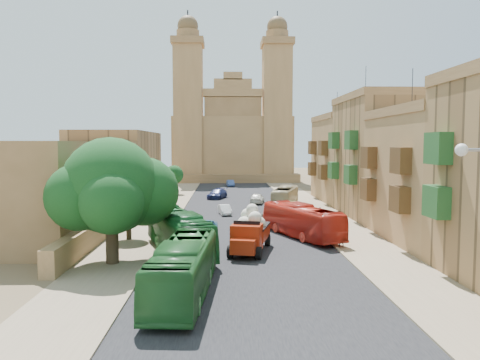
{
  "coord_description": "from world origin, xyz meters",
  "views": [
    {
      "loc": [
        -1.77,
        -27.87,
        8.22
      ],
      "look_at": [
        0.0,
        26.0,
        4.0
      ],
      "focal_mm": 35.0,
      "sensor_mm": 36.0,
      "label": 1
    }
  ],
  "objects": [
    {
      "name": "townhouse_d",
      "position": [
        15.95,
        39.0,
        6.16
      ],
      "size": [
        9.0,
        14.0,
        15.9
      ],
      "color": "olive",
      "rests_on": "ground"
    },
    {
      "name": "car_blue_a",
      "position": [
        -3.52,
        14.19,
        0.63
      ],
      "size": [
        2.43,
        3.98,
        1.27
      ],
      "primitive_type": "imported",
      "rotation": [
        0.0,
        0.0,
        -0.27
      ],
      "color": "teal",
      "rests_on": "ground"
    },
    {
      "name": "car_white_a",
      "position": [
        -1.77,
        25.77,
        0.57
      ],
      "size": [
        1.76,
        3.59,
        1.13
      ],
      "primitive_type": "imported",
      "rotation": [
        0.0,
        0.0,
        0.17
      ],
      "color": "silver",
      "rests_on": "ground"
    },
    {
      "name": "sidewalk_west",
      "position": [
        -9.5,
        30.0,
        0.01
      ],
      "size": [
        5.0,
        140.0,
        0.01
      ],
      "primitive_type": "cube",
      "color": "#837056",
      "rests_on": "ground"
    },
    {
      "name": "townhouse_c",
      "position": [
        15.95,
        25.0,
        6.91
      ],
      "size": [
        9.0,
        14.0,
        17.4
      ],
      "color": "olive",
      "rests_on": "ground"
    },
    {
      "name": "bus_green_south",
      "position": [
        -4.0,
        -3.11,
        1.5
      ],
      "size": [
        3.32,
        10.96,
        3.01
      ],
      "primitive_type": "imported",
      "rotation": [
        0.0,
        0.0,
        -0.07
      ],
      "color": "#236129",
      "rests_on": "ground"
    },
    {
      "name": "bus_cream_east",
      "position": [
        6.15,
        32.7,
        1.3
      ],
      "size": [
        4.72,
        9.58,
        2.6
      ],
      "primitive_type": "imported",
      "rotation": [
        0.0,
        0.0,
        2.86
      ],
      "color": "tan",
      "rests_on": "ground"
    },
    {
      "name": "car_dkblue",
      "position": [
        -2.88,
        41.61,
        0.71
      ],
      "size": [
        3.42,
        5.25,
        1.41
      ],
      "primitive_type": "imported",
      "rotation": [
        0.0,
        0.0,
        -0.32
      ],
      "color": "navy",
      "rests_on": "ground"
    },
    {
      "name": "car_blue_b",
      "position": [
        -0.66,
        61.62,
        0.6
      ],
      "size": [
        1.62,
        3.76,
        1.21
      ],
      "primitive_type": "imported",
      "rotation": [
        0.0,
        0.0,
        0.1
      ],
      "color": "#3E589B",
      "rests_on": "ground"
    },
    {
      "name": "street_tree_c",
      "position": [
        -10.0,
        36.0,
        3.25
      ],
      "size": [
        3.16,
        3.16,
        4.86
      ],
      "color": "#35281A",
      "rests_on": "ground"
    },
    {
      "name": "street_tree_b",
      "position": [
        -10.0,
        24.0,
        3.39
      ],
      "size": [
        3.29,
        3.29,
        5.06
      ],
      "color": "#35281A",
      "rests_on": "ground"
    },
    {
      "name": "street_tree_a",
      "position": [
        -10.0,
        12.0,
        3.28
      ],
      "size": [
        3.19,
        3.19,
        4.9
      ],
      "color": "#35281A",
      "rests_on": "ground"
    },
    {
      "name": "kerb_west",
      "position": [
        -7.0,
        30.0,
        0.06
      ],
      "size": [
        0.25,
        140.0,
        0.12
      ],
      "primitive_type": "cube",
      "color": "#837056",
      "rests_on": "ground"
    },
    {
      "name": "west_building_mid",
      "position": [
        -18.0,
        44.0,
        5.0
      ],
      "size": [
        10.0,
        22.0,
        10.0
      ],
      "primitive_type": "cube",
      "color": "olive",
      "rests_on": "ground"
    },
    {
      "name": "bus_red_east",
      "position": [
        4.97,
        12.51,
        1.44
      ],
      "size": [
        6.16,
        10.46,
        2.87
      ],
      "primitive_type": "imported",
      "rotation": [
        0.0,
        0.0,
        3.53
      ],
      "color": "red",
      "rests_on": "ground"
    },
    {
      "name": "road_surface",
      "position": [
        0.0,
        30.0,
        0.01
      ],
      "size": [
        14.0,
        140.0,
        0.01
      ],
      "primitive_type": "cube",
      "color": "black",
      "rests_on": "ground"
    },
    {
      "name": "olive_pickup",
      "position": [
        4.96,
        20.0,
        0.97
      ],
      "size": [
        2.34,
        4.86,
        1.98
      ],
      "color": "#43541F",
      "rests_on": "ground"
    },
    {
      "name": "street_tree_d",
      "position": [
        -10.0,
        48.0,
        3.14
      ],
      "size": [
        3.06,
        3.06,
        4.7
      ],
      "color": "#35281A",
      "rests_on": "ground"
    },
    {
      "name": "car_cream",
      "position": [
        3.48,
        20.74,
        0.57
      ],
      "size": [
        2.93,
        4.44,
        1.13
      ],
      "primitive_type": "imported",
      "rotation": [
        0.0,
        0.0,
        3.42
      ],
      "color": "#BEAD8E",
      "rests_on": "ground"
    },
    {
      "name": "ficus_tree",
      "position": [
        -9.42,
        4.01,
        5.12
      ],
      "size": [
        8.66,
        7.97,
        8.66
      ],
      "color": "#35281A",
      "rests_on": "ground"
    },
    {
      "name": "sidewalk_east",
      "position": [
        9.5,
        30.0,
        0.01
      ],
      "size": [
        5.0,
        140.0,
        0.01
      ],
      "primitive_type": "cube",
      "color": "#837056",
      "rests_on": "ground"
    },
    {
      "name": "ground",
      "position": [
        0.0,
        0.0,
        0.0
      ],
      "size": [
        260.0,
        260.0,
        0.0
      ],
      "primitive_type": "plane",
      "color": "brown"
    },
    {
      "name": "bus_green_north",
      "position": [
        -5.22,
        7.03,
        1.56
      ],
      "size": [
        6.25,
        11.4,
        3.11
      ],
      "primitive_type": "imported",
      "rotation": [
        0.0,
        0.0,
        0.35
      ],
      "color": "#185C26",
      "rests_on": "ground"
    },
    {
      "name": "townhouse_b",
      "position": [
        15.95,
        11.0,
        5.66
      ],
      "size": [
        9.0,
        14.0,
        14.9
      ],
      "color": "olive",
      "rests_on": "ground"
    },
    {
      "name": "kerb_east",
      "position": [
        7.0,
        30.0,
        0.06
      ],
      "size": [
        0.25,
        140.0,
        0.12
      ],
      "primitive_type": "cube",
      "color": "#837056",
      "rests_on": "ground"
    },
    {
      "name": "pedestrian_a",
      "position": [
        7.5,
        8.65,
        0.9
      ],
      "size": [
        0.75,
        0.59,
        1.8
      ],
      "primitive_type": "imported",
      "rotation": [
        0.0,
        0.0,
        3.42
      ],
      "color": "#242129",
      "rests_on": "ground"
    },
    {
      "name": "car_white_b",
      "position": [
        2.68,
        35.68,
        0.72
      ],
      "size": [
        2.45,
        4.44,
        1.43
      ],
      "primitive_type": "imported",
      "rotation": [
        0.0,
        0.0,
        2.95
      ],
      "color": "silver",
      "rests_on": "ground"
    },
    {
      "name": "west_wall",
      "position": [
        -12.5,
        20.0,
        0.9
      ],
      "size": [
        1.0,
        40.0,
        1.8
      ],
      "primitive_type": "cube",
      "color": "olive",
      "rests_on": "ground"
    },
    {
      "name": "west_building_low",
      "position": [
        -18.0,
        18.0,
        4.2
      ],
      "size": [
        10.0,
        28.0,
        8.4
      ],
      "primitive_type": "cube",
      "color": "brown",
      "rests_on": "ground"
    },
    {
      "name": "church",
      "position": [
        -0.0,
        78.61,
        9.52
      ],
      "size": [
        28.0,
        22.5,
        36.3
      ],
      "color": "olive",
      "rests_on": "ground"
    },
    {
      "name": "red_truck",
      "position": [
        0.14,
        7.11,
        1.57
      ],
      "size": [
        3.62,
        6.43,
        3.56
      ],
      "color": "maroon",
      "rests_on": "ground"
    },
    {
      "name": "pedestrian_c",
      "position": [
        8.12,
        20.01,
        0.8
      ],
      "size": [
        0.7,
        1.02,
        1.6
      ],
      "primitive_type": "imported",
      "rotation": [
        0.0,
        0.0,
        4.35
      ],
      "color": "#292A2F",
      "rests_on": "ground"
    }
  ]
}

